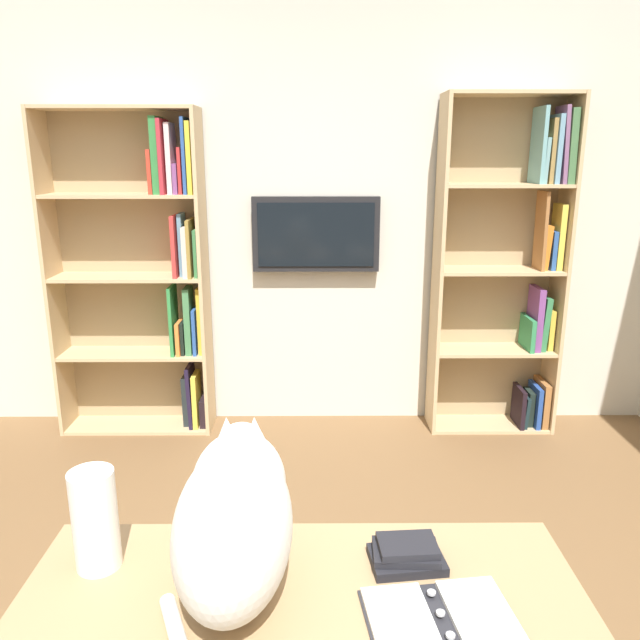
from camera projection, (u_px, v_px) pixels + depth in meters
name	position (u px, v px, depth m)	size (l,w,h in m)	color
wall_back	(314.00, 215.00, 3.86)	(4.52, 0.06, 2.70)	beige
bookshelf_left	(513.00, 269.00, 3.79)	(0.77, 0.28, 2.06)	tan
bookshelf_right	(148.00, 272.00, 3.78)	(0.94, 0.28, 1.98)	tan
wall_mounted_tv	(316.00, 234.00, 3.81)	(0.78, 0.07, 0.46)	black
cat	(235.00, 514.00, 1.43)	(0.30, 0.64, 0.36)	white
open_binder	(440.00, 617.00, 1.36)	(0.35, 0.26, 0.02)	#26262B
paper_towel_roll	(95.00, 520.00, 1.51)	(0.11, 0.11, 0.26)	white
desk_book_stack	(407.00, 554.00, 1.54)	(0.19, 0.15, 0.06)	black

